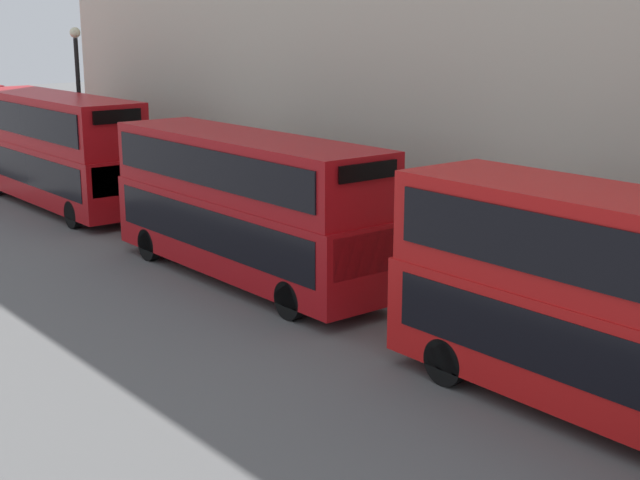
# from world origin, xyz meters

# --- Properties ---
(bus_second_in_queue) EXTENTS (2.59, 10.40, 4.15)m
(bus_second_in_queue) POSITION_xyz_m (1.60, 19.07, 2.30)
(bus_second_in_queue) COLOR #A80F14
(bus_second_in_queue) RESTS_ON ground
(bus_third_in_queue) EXTENTS (2.59, 11.15, 4.42)m
(bus_third_in_queue) POSITION_xyz_m (1.60, 32.24, 2.44)
(bus_third_in_queue) COLOR #A80F14
(bus_third_in_queue) RESTS_ON ground
(street_lamp) EXTENTS (0.44, 0.44, 6.95)m
(street_lamp) POSITION_xyz_m (3.59, 34.16, 4.25)
(street_lamp) COLOR black
(street_lamp) RESTS_ON ground
(pedestrian) EXTENTS (0.36, 0.36, 1.63)m
(pedestrian) POSITION_xyz_m (4.03, 37.91, 0.75)
(pedestrian) COLOR #26262D
(pedestrian) RESTS_ON ground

